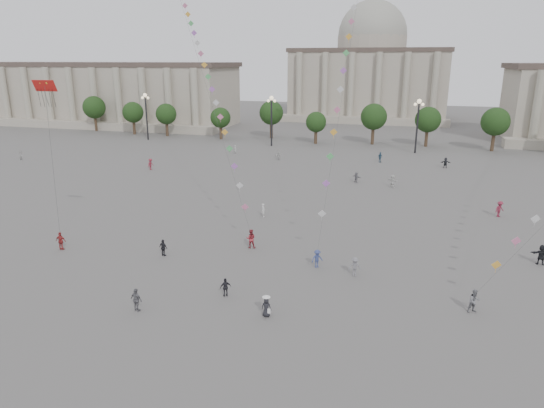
# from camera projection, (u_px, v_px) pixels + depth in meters

# --- Properties ---
(ground) EXTENTS (360.00, 360.00, 0.00)m
(ground) POSITION_uv_depth(u_px,v_px,m) (206.00, 308.00, 36.76)
(ground) COLOR #5D5A58
(ground) RESTS_ON ground
(hall_west) EXTENTS (84.00, 26.22, 17.20)m
(hall_west) POSITION_uv_depth(u_px,v_px,m) (96.00, 94.00, 140.62)
(hall_west) COLOR #AAA18E
(hall_west) RESTS_ON ground
(hall_central) EXTENTS (48.30, 34.30, 35.50)m
(hall_central) POSITION_uv_depth(u_px,v_px,m) (370.00, 72.00, 151.61)
(hall_central) COLOR #AAA18E
(hall_central) RESTS_ON ground
(tree_row) EXTENTS (137.12, 5.12, 8.00)m
(tree_row) POSITION_uv_depth(u_px,v_px,m) (347.00, 119.00, 107.00)
(tree_row) COLOR #38271C
(tree_row) RESTS_ON ground
(lamp_post_far_west) EXTENTS (2.00, 0.90, 10.65)m
(lamp_post_far_west) POSITION_uv_depth(u_px,v_px,m) (146.00, 108.00, 110.99)
(lamp_post_far_west) COLOR #262628
(lamp_post_far_west) RESTS_ON ground
(lamp_post_mid_west) EXTENTS (2.00, 0.90, 10.65)m
(lamp_post_mid_west) POSITION_uv_depth(u_px,v_px,m) (271.00, 112.00, 103.05)
(lamp_post_mid_west) COLOR #262628
(lamp_post_mid_west) RESTS_ON ground
(lamp_post_mid_east) EXTENTS (2.00, 0.90, 10.65)m
(lamp_post_mid_east) POSITION_uv_depth(u_px,v_px,m) (418.00, 116.00, 95.11)
(lamp_post_mid_east) COLOR #262628
(lamp_post_mid_east) RESTS_ON ground
(person_crowd_0) EXTENTS (1.09, 1.13, 1.89)m
(person_crowd_0) POSITION_uv_depth(u_px,v_px,m) (380.00, 157.00, 88.25)
(person_crowd_0) COLOR #2F506A
(person_crowd_0) RESTS_ON ground
(person_crowd_1) EXTENTS (0.85, 0.95, 1.60)m
(person_crowd_1) POSITION_uv_depth(u_px,v_px,m) (21.00, 156.00, 90.46)
(person_crowd_1) COLOR #B2B2AD
(person_crowd_1) RESTS_ON ground
(person_crowd_2) EXTENTS (0.95, 1.37, 1.94)m
(person_crowd_2) POSITION_uv_depth(u_px,v_px,m) (151.00, 164.00, 82.19)
(person_crowd_2) COLOR maroon
(person_crowd_2) RESTS_ON ground
(person_crowd_3) EXTENTS (1.79, 0.63, 1.91)m
(person_crowd_3) POSITION_uv_depth(u_px,v_px,m) (541.00, 255.00, 44.28)
(person_crowd_3) COLOR black
(person_crowd_3) RESTS_ON ground
(person_crowd_4) EXTENTS (1.11, 1.39, 1.48)m
(person_crowd_4) POSITION_uv_depth(u_px,v_px,m) (278.00, 156.00, 90.79)
(person_crowd_4) COLOR silver
(person_crowd_4) RESTS_ON ground
(person_crowd_6) EXTENTS (1.21, 0.83, 1.71)m
(person_crowd_6) POSITION_uv_depth(u_px,v_px,m) (355.00, 267.00, 41.98)
(person_crowd_6) COLOR slate
(person_crowd_6) RESTS_ON ground
(person_crowd_7) EXTENTS (1.81, 1.38, 1.91)m
(person_crowd_7) POSITION_uv_depth(u_px,v_px,m) (392.00, 181.00, 70.95)
(person_crowd_7) COLOR silver
(person_crowd_7) RESTS_ON ground
(person_crowd_8) EXTENTS (1.42, 1.36, 1.94)m
(person_crowd_8) POSITION_uv_depth(u_px,v_px,m) (500.00, 209.00, 57.70)
(person_crowd_8) COLOR maroon
(person_crowd_8) RESTS_ON ground
(person_crowd_9) EXTENTS (1.71, 0.68, 1.80)m
(person_crowd_9) POSITION_uv_depth(u_px,v_px,m) (446.00, 163.00, 83.69)
(person_crowd_9) COLOR #222327
(person_crowd_9) RESTS_ON ground
(person_crowd_10) EXTENTS (0.73, 0.79, 1.81)m
(person_crowd_10) POSITION_uv_depth(u_px,v_px,m) (235.00, 150.00, 95.58)
(person_crowd_10) COLOR #B1B1AD
(person_crowd_10) RESTS_ON ground
(person_crowd_12) EXTENTS (1.49, 1.26, 1.61)m
(person_crowd_12) POSITION_uv_depth(u_px,v_px,m) (356.00, 177.00, 73.86)
(person_crowd_12) COLOR slate
(person_crowd_12) RESTS_ON ground
(person_crowd_13) EXTENTS (0.65, 0.70, 1.60)m
(person_crowd_13) POSITION_uv_depth(u_px,v_px,m) (263.00, 210.00, 57.87)
(person_crowd_13) COLOR silver
(person_crowd_13) RESTS_ON ground
(tourist_0) EXTENTS (1.10, 0.51, 1.83)m
(tourist_0) POSITION_uv_depth(u_px,v_px,m) (61.00, 241.00, 47.70)
(tourist_0) COLOR maroon
(tourist_0) RESTS_ON ground
(tourist_1) EXTENTS (1.05, 0.65, 1.66)m
(tourist_1) POSITION_uv_depth(u_px,v_px,m) (163.00, 248.00, 46.24)
(tourist_1) COLOR black
(tourist_1) RESTS_ON ground
(tourist_3) EXTENTS (1.16, 0.72, 1.83)m
(tourist_3) POSITION_uv_depth(u_px,v_px,m) (136.00, 300.00, 36.07)
(tourist_3) COLOR slate
(tourist_3) RESTS_ON ground
(tourist_4) EXTENTS (0.96, 0.81, 1.53)m
(tourist_4) POSITION_uv_depth(u_px,v_px,m) (226.00, 287.00, 38.38)
(tourist_4) COLOR #222127
(tourist_4) RESTS_ON ground
(kite_flyer_0) EXTENTS (1.11, 0.96, 1.94)m
(kite_flyer_0) POSITION_uv_depth(u_px,v_px,m) (251.00, 239.00, 48.19)
(kite_flyer_0) COLOR maroon
(kite_flyer_0) RESTS_ON ground
(kite_flyer_1) EXTENTS (1.25, 1.17, 1.69)m
(kite_flyer_1) POSITION_uv_depth(u_px,v_px,m) (317.00, 259.00, 43.69)
(kite_flyer_1) COLOR #364279
(kite_flyer_1) RESTS_ON ground
(kite_flyer_2) EXTENTS (1.11, 1.02, 1.84)m
(kite_flyer_2) POSITION_uv_depth(u_px,v_px,m) (474.00, 301.00, 35.88)
(kite_flyer_2) COLOR slate
(kite_flyer_2) RESTS_ON ground
(hat_person) EXTENTS (0.73, 0.60, 1.69)m
(hat_person) POSITION_uv_depth(u_px,v_px,m) (266.00, 306.00, 35.33)
(hat_person) COLOR black
(hat_person) RESTS_ON ground
(dragon_kite) EXTENTS (2.23, 0.64, 14.73)m
(dragon_kite) POSITION_uv_depth(u_px,v_px,m) (46.00, 95.00, 43.74)
(dragon_kite) COLOR #B61613
(dragon_kite) RESTS_ON ground
(kite_train_west) EXTENTS (26.59, 35.64, 57.33)m
(kite_train_west) POSITION_uv_depth(u_px,v_px,m) (194.00, 38.00, 63.78)
(kite_train_west) COLOR #3F3F3F
(kite_train_west) RESTS_ON ground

